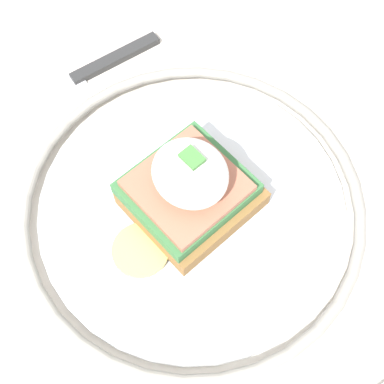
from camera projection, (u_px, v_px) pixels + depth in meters
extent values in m
plane|color=gray|center=(192.00, 371.00, 1.10)|extent=(6.00, 6.00, 0.00)
cube|color=beige|center=(192.00, 249.00, 0.45)|extent=(1.03, 0.66, 0.03)
cylinder|color=beige|center=(137.00, 57.00, 1.01)|extent=(0.06, 0.06, 0.71)
cylinder|color=silver|center=(192.00, 208.00, 0.44)|extent=(0.25, 0.25, 0.01)
torus|color=gray|center=(192.00, 206.00, 0.44)|extent=(0.28, 0.28, 0.01)
cube|color=olive|center=(192.00, 198.00, 0.42)|extent=(0.08, 0.09, 0.02)
cube|color=#38703D|center=(187.00, 189.00, 0.41)|extent=(0.08, 0.09, 0.01)
cube|color=#AD664C|center=(187.00, 186.00, 0.40)|extent=(0.07, 0.08, 0.01)
ellipsoid|color=white|center=(190.00, 173.00, 0.38)|extent=(0.06, 0.05, 0.04)
cylinder|color=#EAD166|center=(140.00, 250.00, 0.41)|extent=(0.04, 0.04, 0.00)
cube|color=#47843D|center=(192.00, 158.00, 0.36)|extent=(0.02, 0.01, 0.00)
cube|color=#2D2D2D|center=(115.00, 58.00, 0.51)|extent=(0.02, 0.09, 0.01)
cube|color=silver|center=(27.00, 105.00, 0.49)|extent=(0.03, 0.12, 0.00)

